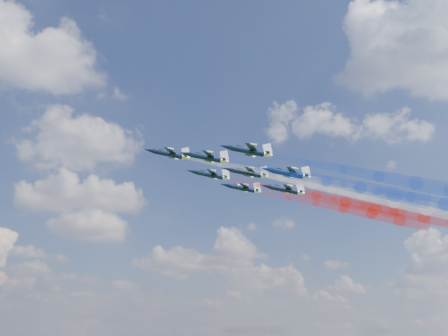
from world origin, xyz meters
name	(u,v)px	position (x,y,z in m)	size (l,w,h in m)	color
jet_lead	(169,154)	(-22.37, 5.19, 163.72)	(10.20, 12.74, 3.40)	black
trail_lead	(282,176)	(4.50, -7.24, 157.55)	(4.25, 49.23, 4.25)	white
jet_inner_left	(206,157)	(-16.11, -5.70, 160.31)	(10.20, 12.74, 3.40)	black
trail_inner_left	(327,181)	(10.76, -18.14, 154.13)	(4.25, 49.23, 4.25)	blue
jet_inner_right	(210,175)	(-8.20, 10.82, 161.22)	(10.20, 12.74, 3.40)	black
trail_inner_right	(316,196)	(18.67, -1.62, 155.04)	(4.25, 49.23, 4.25)	red
jet_outer_left	(248,151)	(-10.92, -18.48, 158.72)	(10.20, 12.74, 3.40)	black
trail_outer_left	(379,176)	(15.95, -30.91, 152.54)	(4.25, 49.23, 4.25)	blue
jet_center_third	(247,173)	(-3.60, -3.21, 158.55)	(10.20, 12.74, 3.40)	black
trail_center_third	(362,195)	(23.28, -15.65, 152.37)	(4.25, 49.23, 4.25)	white
jet_outer_right	(242,188)	(3.66, 14.45, 159.51)	(10.20, 12.74, 3.40)	black
trail_outer_right	(344,208)	(30.53, 2.01, 153.34)	(4.25, 49.23, 4.25)	red
jet_rear_left	(288,173)	(2.41, -13.75, 156.25)	(10.20, 12.74, 3.40)	black
trail_rear_left	(411,197)	(29.28, -26.18, 150.07)	(4.25, 49.23, 4.25)	blue
jet_rear_right	(284,190)	(9.97, 0.81, 156.47)	(10.20, 12.74, 3.40)	black
trail_rear_right	(394,211)	(36.84, -11.62, 150.29)	(4.25, 49.23, 4.25)	red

